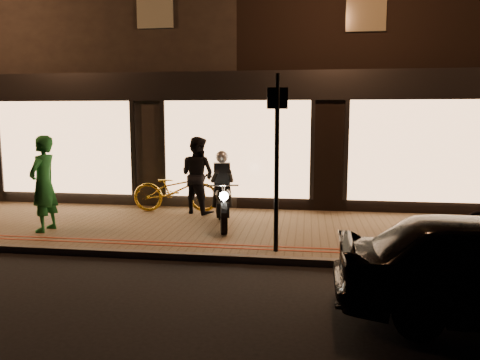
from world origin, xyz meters
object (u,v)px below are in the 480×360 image
object	(u,v)px
motorcycle	(222,197)
bicycle_gold	(176,189)
sign_post	(277,154)
person_green	(44,184)

from	to	relation	value
motorcycle	bicycle_gold	distance (m)	1.94
sign_post	person_green	world-z (taller)	sign_post
sign_post	person_green	distance (m)	4.83
motorcycle	sign_post	xyz separation A→B (m)	(1.24, -1.67, 1.06)
sign_post	person_green	bearing A→B (deg)	170.74
person_green	bicycle_gold	bearing A→B (deg)	140.84
sign_post	bicycle_gold	world-z (taller)	sign_post
motorcycle	person_green	distance (m)	3.61
bicycle_gold	motorcycle	bearing A→B (deg)	-140.64
motorcycle	person_green	size ratio (longest dim) A/B	1.00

